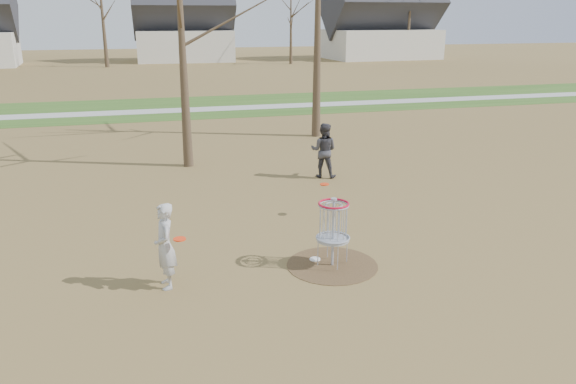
% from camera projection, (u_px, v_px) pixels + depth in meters
% --- Properties ---
extents(ground, '(160.00, 160.00, 0.00)m').
position_uv_depth(ground, '(332.00, 265.00, 11.05)').
color(ground, brown).
rests_on(ground, ground).
extents(green_band, '(160.00, 8.00, 0.01)m').
position_uv_depth(green_band, '(204.00, 106.00, 30.40)').
color(green_band, '#2D5119').
rests_on(green_band, ground).
extents(footpath, '(160.00, 1.50, 0.01)m').
position_uv_depth(footpath, '(206.00, 109.00, 29.48)').
color(footpath, '#9E9E99').
rests_on(footpath, green_band).
extents(dirt_circle, '(1.80, 1.80, 0.01)m').
position_uv_depth(dirt_circle, '(332.00, 265.00, 11.05)').
color(dirt_circle, '#47331E').
rests_on(dirt_circle, ground).
extents(player_standing, '(0.43, 0.61, 1.58)m').
position_uv_depth(player_standing, '(165.00, 246.00, 9.96)').
color(player_standing, '#B0B0B0').
rests_on(player_standing, ground).
extents(player_throwing, '(1.00, 0.93, 1.65)m').
position_uv_depth(player_throwing, '(324.00, 150.00, 16.89)').
color(player_throwing, '#3B393F').
rests_on(player_throwing, ground).
extents(disc_grounded, '(0.22, 0.22, 0.02)m').
position_uv_depth(disc_grounded, '(315.00, 259.00, 11.28)').
color(disc_grounded, white).
rests_on(disc_grounded, dirt_circle).
extents(discs_in_play, '(3.91, 3.31, 0.22)m').
position_uv_depth(discs_in_play, '(267.00, 206.00, 11.72)').
color(discs_in_play, '#FB360D').
rests_on(discs_in_play, ground).
extents(disc_golf_basket, '(0.64, 0.64, 1.35)m').
position_uv_depth(disc_golf_basket, '(333.00, 222.00, 10.78)').
color(disc_golf_basket, '#9EA3AD').
rests_on(disc_golf_basket, ground).
extents(bare_trees, '(52.62, 44.98, 9.00)m').
position_uv_depth(bare_trees, '(201.00, 7.00, 42.86)').
color(bare_trees, '#382B1E').
rests_on(bare_trees, ground).
extents(houses_row, '(56.51, 10.01, 7.26)m').
position_uv_depth(houses_row, '(207.00, 27.00, 59.49)').
color(houses_row, silver).
rests_on(houses_row, ground).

